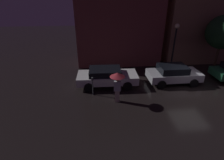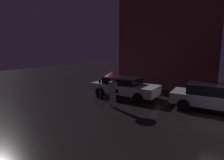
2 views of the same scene
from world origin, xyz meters
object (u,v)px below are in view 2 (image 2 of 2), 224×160
at_px(parked_car_white, 124,86).
at_px(parked_car_silver, 211,97).
at_px(pedestrian_with_umbrella, 113,80).
at_px(parking_meter, 100,87).

height_order(parked_car_white, parked_car_silver, parked_car_silver).
bearing_deg(parked_car_white, pedestrian_with_umbrella, -76.38).
distance_m(parked_car_white, parking_meter, 1.71).
height_order(parked_car_white, pedestrian_with_umbrella, pedestrian_with_umbrella).
distance_m(pedestrian_with_umbrella, parking_meter, 1.96).
bearing_deg(parking_meter, parked_car_silver, 12.57).
xyz_separation_m(parked_car_white, parked_car_silver, (5.10, 0.02, 0.00)).
height_order(parked_car_silver, parking_meter, parked_car_silver).
bearing_deg(parked_car_silver, parking_meter, -168.21).
relative_size(parked_car_white, parking_meter, 3.43).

